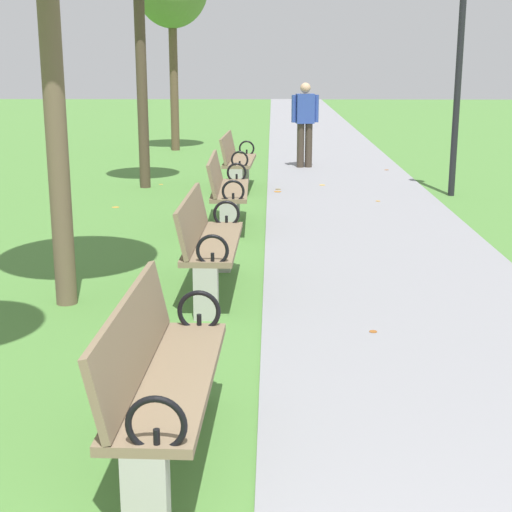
{
  "coord_description": "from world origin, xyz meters",
  "views": [
    {
      "loc": [
        0.08,
        -0.91,
        2.1
      ],
      "look_at": [
        -0.05,
        5.14,
        0.55
      ],
      "focal_mm": 54.32,
      "sensor_mm": 36.0,
      "label": 1
    }
  ],
  "objects_px": {
    "park_bench_3": "(208,241)",
    "pedestrian_walking": "(305,120)",
    "park_bench_4": "(226,190)",
    "park_bench_5": "(236,160)",
    "park_bench_2": "(161,376)",
    "lamp_post": "(461,43)"
  },
  "relations": [
    {
      "from": "park_bench_3",
      "to": "pedestrian_walking",
      "type": "relative_size",
      "value": 0.99
    },
    {
      "from": "pedestrian_walking",
      "to": "park_bench_4",
      "type": "bearing_deg",
      "value": -102.49
    },
    {
      "from": "park_bench_4",
      "to": "park_bench_5",
      "type": "xyz_separation_m",
      "value": [
        0.0,
        2.89,
        0.0
      ]
    },
    {
      "from": "park_bench_2",
      "to": "pedestrian_walking",
      "type": "distance_m",
      "value": 11.45
    },
    {
      "from": "park_bench_3",
      "to": "lamp_post",
      "type": "bearing_deg",
      "value": 57.13
    },
    {
      "from": "park_bench_2",
      "to": "lamp_post",
      "type": "xyz_separation_m",
      "value": [
        3.39,
        8.32,
        1.82
      ]
    },
    {
      "from": "park_bench_3",
      "to": "park_bench_4",
      "type": "relative_size",
      "value": 1.0
    },
    {
      "from": "park_bench_5",
      "to": "lamp_post",
      "type": "distance_m",
      "value": 3.88
    },
    {
      "from": "park_bench_2",
      "to": "lamp_post",
      "type": "height_order",
      "value": "lamp_post"
    },
    {
      "from": "park_bench_5",
      "to": "lamp_post",
      "type": "xyz_separation_m",
      "value": [
        3.39,
        -0.49,
        1.82
      ]
    },
    {
      "from": "park_bench_4",
      "to": "lamp_post",
      "type": "bearing_deg",
      "value": 35.29
    },
    {
      "from": "park_bench_3",
      "to": "pedestrian_walking",
      "type": "distance_m",
      "value": 8.41
    },
    {
      "from": "park_bench_5",
      "to": "lamp_post",
      "type": "bearing_deg",
      "value": -8.18
    },
    {
      "from": "park_bench_2",
      "to": "park_bench_3",
      "type": "bearing_deg",
      "value": 90.0
    },
    {
      "from": "park_bench_4",
      "to": "pedestrian_walking",
      "type": "distance_m",
      "value": 5.61
    },
    {
      "from": "park_bench_5",
      "to": "pedestrian_walking",
      "type": "distance_m",
      "value": 2.88
    },
    {
      "from": "park_bench_3",
      "to": "park_bench_5",
      "type": "height_order",
      "value": "same"
    },
    {
      "from": "park_bench_2",
      "to": "park_bench_4",
      "type": "bearing_deg",
      "value": 90.0
    },
    {
      "from": "park_bench_2",
      "to": "park_bench_5",
      "type": "xyz_separation_m",
      "value": [
        0.0,
        8.81,
        0.0
      ]
    },
    {
      "from": "park_bench_4",
      "to": "park_bench_2",
      "type": "bearing_deg",
      "value": -90.0
    },
    {
      "from": "park_bench_5",
      "to": "park_bench_4",
      "type": "bearing_deg",
      "value": -90.0
    },
    {
      "from": "pedestrian_walking",
      "to": "lamp_post",
      "type": "height_order",
      "value": "lamp_post"
    }
  ]
}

